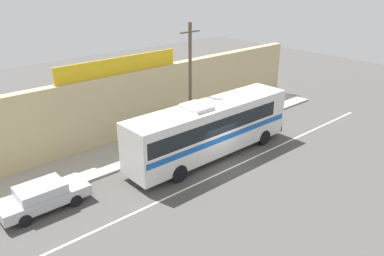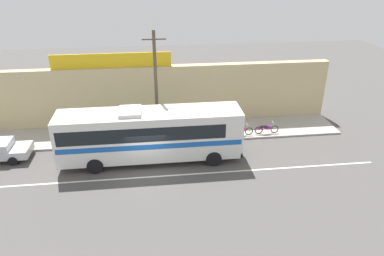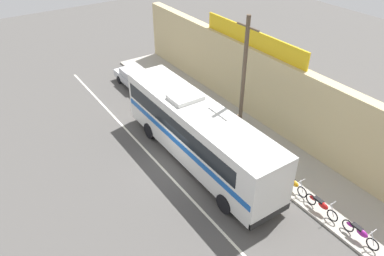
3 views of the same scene
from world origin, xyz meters
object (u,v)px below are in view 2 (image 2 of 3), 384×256
object	(u,v)px
intercity_bus	(149,133)
utility_pole	(156,87)
motorcycle_black	(240,130)
motorcycle_purple	(266,128)
motorcycle_blue	(216,131)
pedestrian_far_right	(144,125)

from	to	relation	value
intercity_bus	utility_pole	size ratio (longest dim) A/B	1.48
utility_pole	motorcycle_black	bearing A→B (deg)	0.12
motorcycle_purple	intercity_bus	bearing A→B (deg)	-163.29
intercity_bus	motorcycle_blue	distance (m)	5.84
pedestrian_far_right	utility_pole	bearing A→B (deg)	-38.85
motorcycle_blue	motorcycle_purple	bearing A→B (deg)	0.83
motorcycle_black	pedestrian_far_right	world-z (taller)	pedestrian_far_right
intercity_bus	motorcycle_blue	world-z (taller)	intercity_bus
motorcycle_black	motorcycle_blue	world-z (taller)	same
motorcycle_blue	motorcycle_black	bearing A→B (deg)	-0.94
pedestrian_far_right	motorcycle_black	bearing A→B (deg)	-6.45
intercity_bus	utility_pole	xyz separation A→B (m)	(0.64, 2.59, 2.25)
intercity_bus	motorcycle_black	world-z (taller)	intercity_bus
motorcycle_blue	motorcycle_purple	distance (m)	3.96
intercity_bus	motorcycle_black	xyz separation A→B (m)	(6.87, 2.60, -1.50)
utility_pole	motorcycle_blue	size ratio (longest dim) A/B	4.30
motorcycle_black	motorcycle_blue	bearing A→B (deg)	179.06
motorcycle_purple	motorcycle_black	bearing A→B (deg)	-177.57
intercity_bus	pedestrian_far_right	size ratio (longest dim) A/B	7.38
motorcycle_black	motorcycle_blue	size ratio (longest dim) A/B	1.02
utility_pole	motorcycle_blue	distance (m)	5.75
motorcycle_blue	pedestrian_far_right	xyz separation A→B (m)	(-5.39, 0.79, 0.51)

